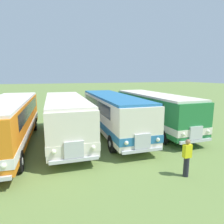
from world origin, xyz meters
TOP-DOWN VIEW (x-y plane):
  - bus_sixth_in_row at (3.55, -0.34)m, footprint 3.14×11.17m
  - bus_seventh_in_row at (7.10, -0.28)m, footprint 2.91×9.77m
  - bus_eighth_in_row at (10.65, 0.27)m, footprint 2.92×10.81m
  - bus_ninth_in_row at (14.20, 0.19)m, footprint 2.65×9.96m
  - marshal_person at (11.57, -7.16)m, footprint 0.36×0.24m

SIDE VIEW (x-z plane):
  - marshal_person at x=11.57m, z-range 0.02..1.75m
  - bus_seventh_in_row at x=7.10m, z-range 0.26..3.25m
  - bus_ninth_in_row at x=14.20m, z-range 0.26..3.25m
  - bus_eighth_in_row at x=10.65m, z-range 0.26..3.25m
  - bus_sixth_in_row at x=3.55m, z-range 0.26..3.25m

